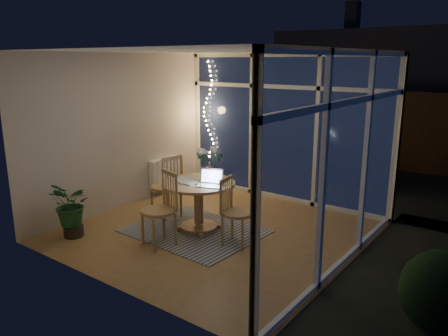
% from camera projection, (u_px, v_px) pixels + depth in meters
% --- Properties ---
extents(floor, '(4.00, 4.00, 0.00)m').
position_uv_depth(floor, '(216.00, 231.00, 6.51)').
color(floor, olive).
rests_on(floor, ground).
extents(ceiling, '(4.00, 4.00, 0.00)m').
position_uv_depth(ceiling, '(215.00, 51.00, 5.88)').
color(ceiling, white).
rests_on(ceiling, wall_back).
extents(wall_back, '(4.00, 0.04, 2.60)m').
position_uv_depth(wall_back, '(285.00, 128.00, 7.75)').
color(wall_back, beige).
rests_on(wall_back, floor).
extents(wall_front, '(4.00, 0.04, 2.60)m').
position_uv_depth(wall_front, '(101.00, 174.00, 4.64)').
color(wall_front, beige).
rests_on(wall_front, floor).
extents(wall_left, '(0.04, 4.00, 2.60)m').
position_uv_depth(wall_left, '(122.00, 132.00, 7.36)').
color(wall_left, beige).
rests_on(wall_left, floor).
extents(wall_right, '(0.04, 4.00, 2.60)m').
position_uv_depth(wall_right, '(352.00, 165.00, 5.04)').
color(wall_right, beige).
rests_on(wall_right, floor).
extents(window_wall_back, '(4.00, 0.10, 2.60)m').
position_uv_depth(window_wall_back, '(283.00, 129.00, 7.72)').
color(window_wall_back, silver).
rests_on(window_wall_back, floor).
extents(window_wall_right, '(0.10, 4.00, 2.60)m').
position_uv_depth(window_wall_right, '(349.00, 165.00, 5.06)').
color(window_wall_right, silver).
rests_on(window_wall_right, floor).
extents(radiator, '(0.10, 0.70, 0.58)m').
position_uv_depth(radiator, '(164.00, 173.00, 8.24)').
color(radiator, white).
rests_on(radiator, wall_left).
extents(fairy_lights, '(0.24, 0.10, 1.85)m').
position_uv_depth(fairy_lights, '(208.00, 110.00, 8.56)').
color(fairy_lights, '#FFBD66').
rests_on(fairy_lights, window_wall_back).
extents(garden_patio, '(12.00, 6.00, 0.10)m').
position_uv_depth(garden_patio, '(365.00, 172.00, 10.13)').
color(garden_patio, black).
rests_on(garden_patio, ground).
extents(garden_fence, '(11.00, 0.08, 1.80)m').
position_uv_depth(garden_fence, '(355.00, 127.00, 10.57)').
color(garden_fence, '#3C2615').
rests_on(garden_fence, ground).
extents(neighbour_roof, '(7.00, 3.00, 2.20)m').
position_uv_depth(neighbour_roof, '(407.00, 70.00, 12.42)').
color(neighbour_roof, '#383B43').
rests_on(neighbour_roof, ground).
extents(garden_shrubs, '(0.90, 0.90, 0.90)m').
position_uv_depth(garden_shrubs, '(282.00, 156.00, 9.51)').
color(garden_shrubs, black).
rests_on(garden_shrubs, ground).
extents(rug, '(1.93, 1.57, 0.01)m').
position_uv_depth(rug, '(195.00, 231.00, 6.50)').
color(rug, '#BFB49B').
rests_on(rug, floor).
extents(dining_table, '(1.13, 1.13, 0.74)m').
position_uv_depth(dining_table, '(199.00, 206.00, 6.49)').
color(dining_table, '#9C7946').
rests_on(dining_table, floor).
extents(chair_left, '(0.55, 0.55, 1.05)m').
position_uv_depth(chair_left, '(166.00, 186.00, 6.98)').
color(chair_left, '#9C7946').
rests_on(chair_left, floor).
extents(chair_right, '(0.51, 0.51, 0.95)m').
position_uv_depth(chair_right, '(237.00, 211.00, 5.94)').
color(chair_right, '#9C7946').
rests_on(chair_right, floor).
extents(chair_front, '(0.60, 0.60, 1.05)m').
position_uv_depth(chair_front, '(158.00, 209.00, 5.89)').
color(chair_front, '#9C7946').
rests_on(chair_front, floor).
extents(laptop, '(0.42, 0.39, 0.25)m').
position_uv_depth(laptop, '(209.00, 178.00, 6.17)').
color(laptop, silver).
rests_on(laptop, dining_table).
extents(flower_vase, '(0.21, 0.21, 0.21)m').
position_uv_depth(flower_vase, '(210.00, 171.00, 6.64)').
color(flower_vase, white).
rests_on(flower_vase, dining_table).
extents(bowl, '(0.16, 0.16, 0.04)m').
position_uv_depth(bowl, '(221.00, 183.00, 6.27)').
color(bowl, white).
rests_on(bowl, dining_table).
extents(newspapers, '(0.50, 0.44, 0.02)m').
position_uv_depth(newspapers, '(188.00, 180.00, 6.48)').
color(newspapers, silver).
rests_on(newspapers, dining_table).
extents(phone, '(0.12, 0.09, 0.01)m').
position_uv_depth(phone, '(198.00, 184.00, 6.26)').
color(phone, black).
rests_on(phone, dining_table).
extents(potted_plant, '(0.61, 0.55, 0.76)m').
position_uv_depth(potted_plant, '(72.00, 211.00, 6.23)').
color(potted_plant, '#1A4A24').
rests_on(potted_plant, floor).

